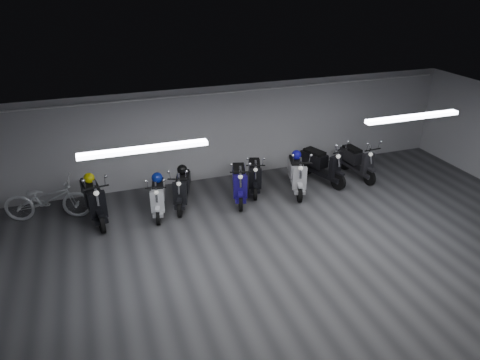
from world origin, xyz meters
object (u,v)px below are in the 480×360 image
object	(u,v)px
scooter_9	(358,156)
bicycle	(46,195)
scooter_2	(158,192)
scooter_5	(255,170)
scooter_6	(297,169)
helmet_0	(182,170)
scooter_8	(322,159)
helmet_2	(296,155)
scooter_4	(239,177)
scooter_1	(93,194)
helmet_1	(89,178)
helmet_3	(157,178)
scooter_3	(182,184)

from	to	relation	value
scooter_9	bicycle	world-z (taller)	scooter_9
scooter_2	scooter_5	distance (m)	2.84
scooter_6	helmet_0	distance (m)	3.20
scooter_8	helmet_2	size ratio (longest dim) A/B	7.08
scooter_2	scooter_4	distance (m)	2.22
scooter_4	scooter_5	distance (m)	0.71
scooter_9	scooter_6	bearing A→B (deg)	-177.10
helmet_0	scooter_5	bearing A→B (deg)	-0.45
scooter_9	scooter_1	bearing A→B (deg)	176.03
scooter_8	helmet_1	size ratio (longest dim) A/B	7.29
helmet_1	scooter_5	bearing A→B (deg)	-0.47
scooter_1	helmet_1	xyz separation A→B (m)	(-0.04, 0.27, 0.31)
scooter_5	helmet_0	size ratio (longest dim) A/B	6.20
scooter_2	helmet_3	xyz separation A→B (m)	(0.05, 0.23, 0.29)
scooter_2	helmet_3	bearing A→B (deg)	90.00
helmet_1	helmet_3	world-z (taller)	helmet_1
scooter_4	helmet_1	world-z (taller)	scooter_4
scooter_1	helmet_0	size ratio (longest dim) A/B	7.28
scooter_5	helmet_2	bearing A→B (deg)	9.99
scooter_1	helmet_0	bearing A→B (deg)	-2.38
scooter_9	helmet_1	distance (m)	7.67
scooter_1	helmet_2	size ratio (longest dim) A/B	7.20
scooter_4	helmet_0	distance (m)	1.54
scooter_2	scooter_8	world-z (taller)	scooter_8
scooter_3	helmet_0	bearing A→B (deg)	90.00
bicycle	scooter_4	bearing A→B (deg)	-86.52
scooter_5	scooter_2	bearing A→B (deg)	-152.49
scooter_3	scooter_8	xyz separation A→B (m)	(4.21, 0.10, 0.08)
scooter_2	helmet_2	xyz separation A→B (m)	(3.99, 0.23, 0.39)
scooter_2	helmet_2	distance (m)	4.01
scooter_2	scooter_9	world-z (taller)	scooter_9
scooter_8	scooter_2	bearing A→B (deg)	164.80
scooter_9	helmet_2	bearing A→B (deg)	176.32
bicycle	helmet_2	world-z (taller)	bicycle
helmet_2	scooter_3	bearing A→B (deg)	-179.55
helmet_2	helmet_0	bearing A→B (deg)	176.40
scooter_1	scooter_8	world-z (taller)	scooter_1
scooter_8	helmet_1	world-z (taller)	scooter_8
scooter_5	helmet_1	world-z (taller)	scooter_5
scooter_8	scooter_9	world-z (taller)	scooter_8
helmet_1	scooter_3	bearing A→B (deg)	-6.28
scooter_4	scooter_5	world-z (taller)	scooter_4
scooter_2	helmet_2	world-z (taller)	scooter_2
bicycle	scooter_2	bearing A→B (deg)	-92.92
scooter_2	helmet_1	bearing A→B (deg)	175.79
scooter_8	scooter_1	bearing A→B (deg)	162.32
bicycle	helmet_2	distance (m)	6.67
scooter_1	bicycle	size ratio (longest dim) A/B	0.96
helmet_1	helmet_2	world-z (taller)	helmet_1
scooter_2	helmet_1	world-z (taller)	scooter_2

